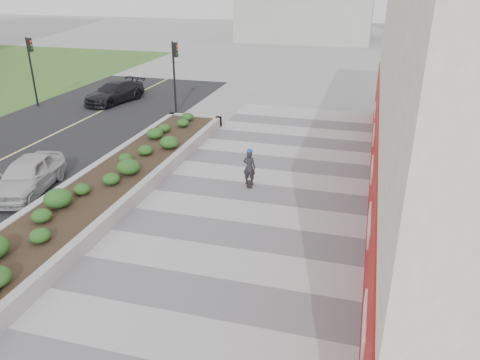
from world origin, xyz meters
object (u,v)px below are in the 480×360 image
Objects in this scene: planter at (113,180)px; car_dark at (115,92)px; traffic_signal_far at (31,62)px; traffic_signal_near at (175,68)px; skateboarder at (249,167)px; car_white at (28,175)px.

planter is 4.02× the size of car_dark.
traffic_signal_near is at bearing 3.11° from traffic_signal_far.
skateboarder is at bearing -52.67° from traffic_signal_near.
planter is 13.93m from car_dark.
planter is at bearing -47.82° from car_dark.
skateboarder is (15.84, -8.21, -1.98)m from traffic_signal_far.
car_dark is at bearing 27.60° from traffic_signal_far.
car_dark is at bearing 161.48° from traffic_signal_near.
car_white is (-3.00, -0.99, 0.25)m from planter.
car_white is at bearing -60.92° from car_dark.
traffic_signal_far reaches higher than car_white.
traffic_signal_near reaches higher than skateboarder.
car_white is at bearing -54.20° from traffic_signal_far.
skateboarder is at bearing 8.09° from car_white.
car_white is (-7.91, -2.79, -0.10)m from skateboarder.
traffic_signal_far reaches higher than planter.
skateboarder is 8.39m from car_white.
car_white is (7.93, -10.99, -2.09)m from traffic_signal_far.
car_white reaches higher than planter.
planter is at bearing -175.90° from skateboarder.
traffic_signal_far is at bearing -176.89° from traffic_signal_near.
skateboarder is (6.64, -8.71, -1.98)m from traffic_signal_near.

